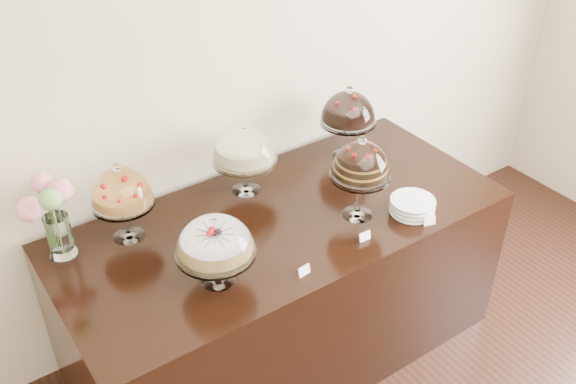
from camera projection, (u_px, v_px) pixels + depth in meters
wall_back at (233, 60)px, 3.17m from camera, size 5.00×0.04×3.00m
display_counter at (283, 287)px, 3.35m from camera, size 2.20×1.00×0.90m
cake_stand_sugar_sponge at (215, 240)px, 2.61m from camera, size 0.34×0.34×0.35m
cake_stand_choco_layer at (361, 163)px, 2.96m from camera, size 0.29×0.29×0.44m
cake_stand_cheesecake at (244, 148)px, 3.16m from camera, size 0.33×0.33×0.39m
cake_stand_dark_choco at (348, 111)px, 3.43m from camera, size 0.31×0.31×0.42m
cake_stand_fruit_tart at (121, 190)px, 2.84m from camera, size 0.29×0.29×0.40m
flower_vase at (51, 212)px, 2.74m from camera, size 0.25×0.29×0.41m
plate_stack at (412, 206)px, 3.12m from camera, size 0.21×0.21×0.07m
price_card_left at (304, 271)px, 2.75m from camera, size 0.06×0.02×0.04m
price_card_right at (430, 221)px, 3.04m from camera, size 0.06×0.03×0.04m
price_card_extra at (365, 236)px, 2.95m from camera, size 0.06×0.02×0.04m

